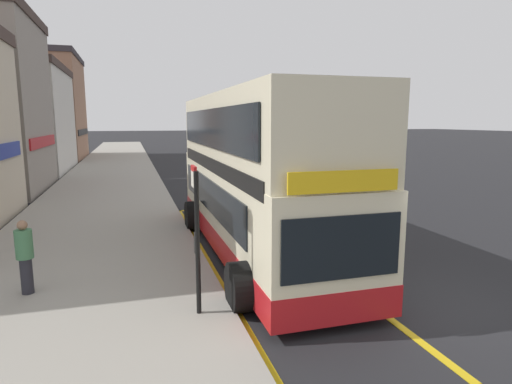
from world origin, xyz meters
TOP-DOWN VIEW (x-y plane):
  - ground_plane at (0.00, 32.00)m, footprint 260.00×260.00m
  - pavement_near at (-7.00, 32.00)m, footprint 6.00×76.00m
  - double_decker_bus at (-2.46, 4.55)m, footprint 3.21×10.39m
  - bus_bay_markings at (-2.57, 4.11)m, footprint 2.87×13.39m
  - bus_stop_sign at (-4.67, 0.78)m, footprint 0.09×0.51m
  - terrace_corner at (-14.93, 39.42)m, footprint 9.66×10.80m
  - parked_car_silver_kerbside at (2.61, 37.53)m, footprint 2.09×4.20m
  - parked_car_navy_behind at (4.69, 28.52)m, footprint 2.09×4.20m
  - parked_car_black_distant at (5.05, 16.96)m, footprint 2.09×4.20m
  - pedestrian_waiting_near_sign at (-7.95, 2.64)m, footprint 0.34×0.34m

SIDE VIEW (x-z plane):
  - ground_plane at x=0.00m, z-range 0.00..0.00m
  - bus_bay_markings at x=-2.57m, z-range 0.00..0.01m
  - pavement_near at x=-7.00m, z-range 0.00..0.14m
  - parked_car_silver_kerbside at x=2.61m, z-range -0.01..1.61m
  - parked_car_navy_behind at x=4.69m, z-range -0.01..1.61m
  - parked_car_black_distant at x=5.05m, z-range -0.01..1.61m
  - pedestrian_waiting_near_sign at x=-7.95m, z-range 0.20..1.76m
  - bus_stop_sign at x=-4.67m, z-range 0.38..3.12m
  - double_decker_bus at x=-2.46m, z-range -0.14..4.26m
  - terrace_corner at x=-14.93m, z-range -0.44..10.50m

